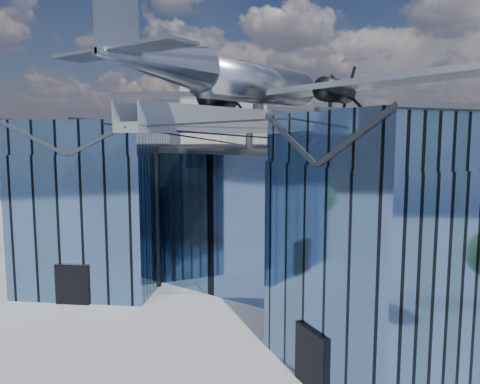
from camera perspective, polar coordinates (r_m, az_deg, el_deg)
The scene contains 4 objects.
ground_plane at distance 29.49m, azimuth -2.37°, elevation -14.42°, with size 120.00×120.00×0.00m, color gray.
museum at distance 32.64m, azimuth 3.96°, elevation -2.25°, with size 32.88×24.50×17.60m.
bg_towers at distance 73.65m, azimuth 23.96°, elevation 5.76°, with size 77.00×24.50×26.00m.
tree_side_w at distance 56.23m, azimuth -18.69°, elevation -1.09°, with size 3.80×3.80×4.81m.
Camera 1 is at (17.13, -21.47, 10.72)m, focal length 35.00 mm.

